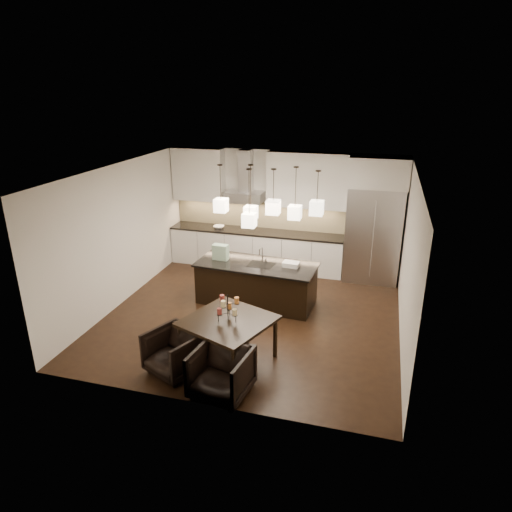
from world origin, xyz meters
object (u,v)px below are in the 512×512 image
(dining_table, at_px, (229,340))
(armchair_left, at_px, (174,352))
(armchair_right, at_px, (221,373))
(refrigerator, at_px, (373,235))
(island_body, at_px, (256,284))

(dining_table, distance_m, armchair_left, 0.88)
(armchair_left, bearing_deg, dining_table, 60.63)
(armchair_left, relative_size, armchair_right, 0.96)
(refrigerator, height_order, armchair_left, refrigerator)
(armchair_left, bearing_deg, armchair_right, 3.24)
(dining_table, xyz_separation_m, armchair_left, (-0.71, -0.53, -0.02))
(island_body, relative_size, armchair_left, 3.03)
(dining_table, bearing_deg, island_body, 114.33)
(armchair_left, bearing_deg, island_body, 101.86)
(armchair_right, bearing_deg, refrigerator, 77.24)
(island_body, height_order, armchair_right, island_body)
(dining_table, relative_size, armchair_left, 1.62)
(refrigerator, bearing_deg, island_body, -139.74)
(armchair_left, height_order, armchair_right, armchair_right)
(refrigerator, bearing_deg, dining_table, -117.18)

